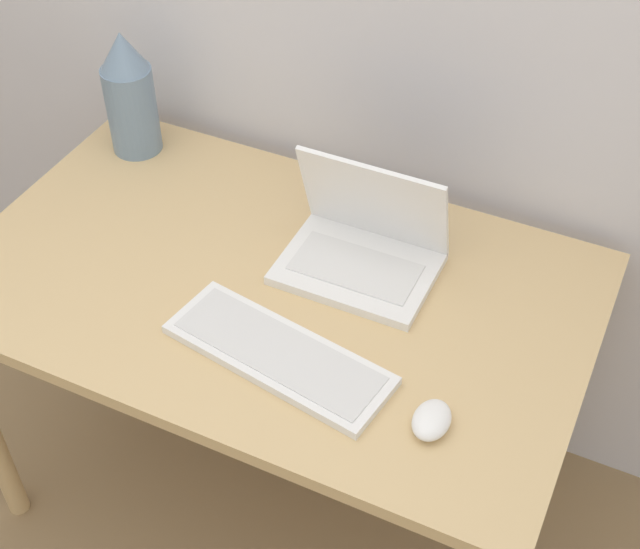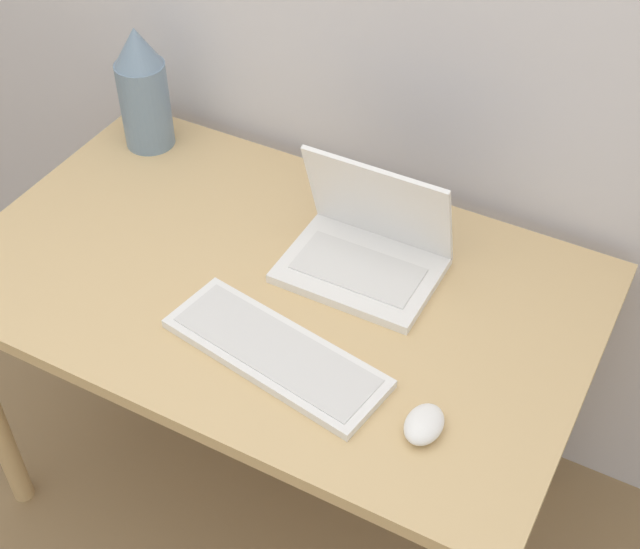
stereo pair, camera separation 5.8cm
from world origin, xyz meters
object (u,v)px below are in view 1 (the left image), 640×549
at_px(laptop, 363,245).
at_px(keyboard, 279,354).
at_px(mouse, 432,420).
at_px(vase, 129,94).

height_order(laptop, keyboard, laptop).
bearing_deg(keyboard, mouse, -5.11).
xyz_separation_m(keyboard, mouse, (0.30, -0.03, 0.01)).
distance_m(laptop, keyboard, 0.30).
bearing_deg(keyboard, laptop, 82.78).
bearing_deg(laptop, vase, 167.04).
height_order(keyboard, mouse, mouse).
bearing_deg(mouse, keyboard, 174.89).
height_order(keyboard, vase, vase).
relative_size(laptop, keyboard, 0.68).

